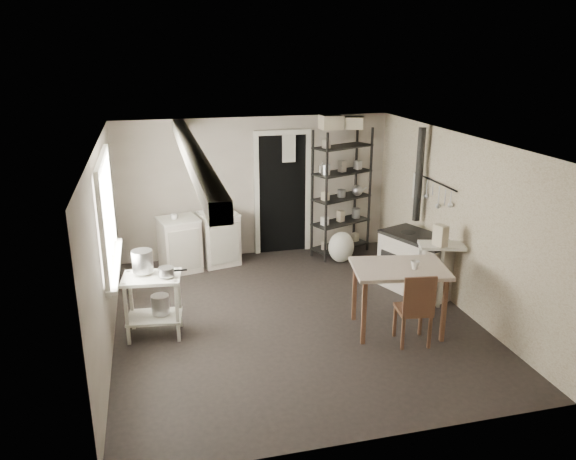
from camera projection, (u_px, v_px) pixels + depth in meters
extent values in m
plane|color=black|center=(294.00, 317.00, 7.32)|extent=(5.00, 5.00, 0.00)
plane|color=white|center=(294.00, 141.00, 6.61)|extent=(5.00, 5.00, 0.00)
cube|color=#ABA092|center=(256.00, 187.00, 9.27)|extent=(4.50, 0.02, 2.30)
cube|color=#ABA092|center=(370.00, 325.00, 4.66)|extent=(4.50, 0.02, 2.30)
cube|color=#ABA092|center=(105.00, 248.00, 6.44)|extent=(0.02, 5.00, 2.30)
cube|color=#ABA092|center=(457.00, 221.00, 7.48)|extent=(0.02, 5.00, 2.30)
cylinder|color=#B6B5B8|center=(142.00, 261.00, 6.64)|extent=(0.32, 0.32, 0.26)
cylinder|color=#B6B5B8|center=(166.00, 272.00, 6.57)|extent=(0.20, 0.20, 0.10)
cylinder|color=#B6B5B8|center=(160.00, 304.00, 6.79)|extent=(0.24, 0.24, 0.24)
imported|color=silver|center=(204.00, 209.00, 8.75)|extent=(0.33, 0.33, 0.07)
imported|color=silver|center=(174.00, 212.00, 8.52)|extent=(0.14, 0.14, 0.09)
imported|color=silver|center=(322.00, 176.00, 9.10)|extent=(0.08, 0.08, 0.18)
cube|color=beige|center=(330.00, 136.00, 8.90)|extent=(0.34, 0.30, 0.22)
cube|color=beige|center=(354.00, 137.00, 8.97)|extent=(0.37, 0.36, 0.19)
cube|color=beige|center=(440.00, 238.00, 7.22)|extent=(0.15, 0.20, 0.28)
imported|color=silver|center=(415.00, 271.00, 6.67)|extent=(0.11, 0.11, 0.10)
ellipsoid|color=silver|center=(341.00, 248.00, 9.13)|extent=(0.43, 0.36, 0.51)
cylinder|color=silver|center=(417.00, 301.00, 7.60)|extent=(0.15, 0.15, 0.15)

